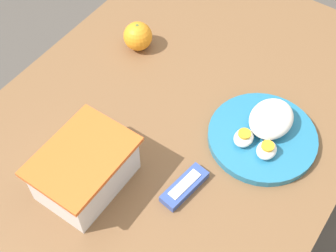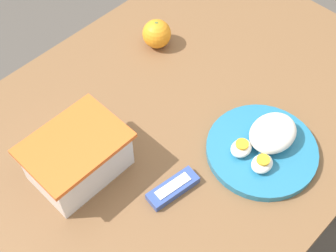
{
  "view_description": "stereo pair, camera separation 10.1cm",
  "coord_description": "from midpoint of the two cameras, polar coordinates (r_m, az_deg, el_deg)",
  "views": [
    {
      "loc": [
        -0.58,
        -0.36,
        1.55
      ],
      "look_at": [
        -0.09,
        -0.01,
        0.74
      ],
      "focal_mm": 50.0,
      "sensor_mm": 36.0,
      "label": 1
    },
    {
      "loc": [
        -0.52,
        -0.43,
        1.55
      ],
      "look_at": [
        -0.09,
        -0.01,
        0.74
      ],
      "focal_mm": 50.0,
      "sensor_mm": 36.0,
      "label": 2
    }
  ],
  "objects": [
    {
      "name": "rice_plate",
      "position": [
        1.03,
        14.47,
        -2.48
      ],
      "size": [
        0.24,
        0.24,
        0.07
      ],
      "color": "teal",
      "rests_on": "table"
    },
    {
      "name": "food_container",
      "position": [
        0.95,
        -7.96,
        -4.15
      ],
      "size": [
        0.2,
        0.15,
        0.1
      ],
      "color": "white",
      "rests_on": "table"
    },
    {
      "name": "ground_plane",
      "position": [
        1.69,
        3.51,
        -13.05
      ],
      "size": [
        10.0,
        10.0,
        0.0
      ],
      "primitive_type": "plane",
      "color": "#4C4742"
    },
    {
      "name": "orange_fruit",
      "position": [
        1.2,
        1.08,
        11.04
      ],
      "size": [
        0.07,
        0.07,
        0.07
      ],
      "color": "orange",
      "rests_on": "table"
    },
    {
      "name": "candy_bar",
      "position": [
        0.95,
        3.66,
        -7.8
      ],
      "size": [
        0.12,
        0.05,
        0.02
      ],
      "color": "#334C9E",
      "rests_on": "table"
    },
    {
      "name": "table",
      "position": [
        1.17,
        4.96,
        -1.27
      ],
      "size": [
        1.05,
        0.78,
        0.71
      ],
      "color": "brown",
      "rests_on": "ground_plane"
    }
  ]
}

